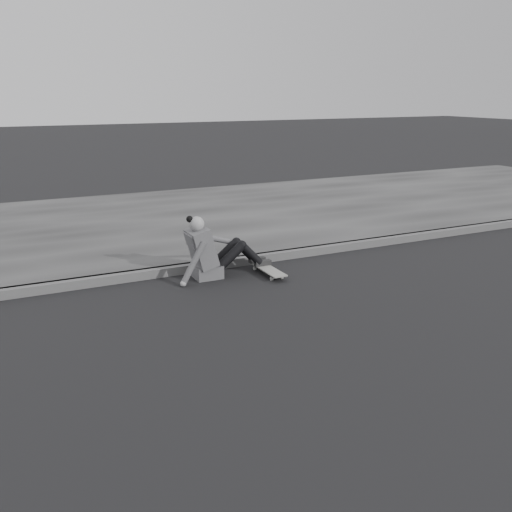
{
  "coord_description": "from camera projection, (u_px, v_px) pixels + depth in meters",
  "views": [
    {
      "loc": [
        -3.24,
        -4.67,
        2.45
      ],
      "look_at": [
        -0.29,
        1.35,
        0.5
      ],
      "focal_mm": 40.0,
      "sensor_mm": 36.0,
      "label": 1
    }
  ],
  "objects": [
    {
      "name": "skateboard",
      "position": [
        268.0,
        270.0,
        7.87
      ],
      "size": [
        0.2,
        0.78,
        0.09
      ],
      "color": "#A2A39D",
      "rests_on": "ground"
    },
    {
      "name": "curb",
      "position": [
        237.0,
        261.0,
        8.29
      ],
      "size": [
        24.0,
        0.16,
        0.12
      ],
      "primitive_type": "cube",
      "color": "#515151",
      "rests_on": "ground"
    },
    {
      "name": "ground",
      "position": [
        336.0,
        329.0,
        6.08
      ],
      "size": [
        80.0,
        80.0,
        0.0
      ],
      "primitive_type": "plane",
      "color": "black",
      "rests_on": "ground"
    },
    {
      "name": "sidewalk",
      "position": [
        172.0,
        220.0,
        10.89
      ],
      "size": [
        24.0,
        6.0,
        0.12
      ],
      "primitive_type": "cube",
      "color": "#383838",
      "rests_on": "ground"
    },
    {
      "name": "seated_woman",
      "position": [
        211.0,
        251.0,
        7.69
      ],
      "size": [
        1.38,
        0.46,
        0.88
      ],
      "color": "#525154",
      "rests_on": "ground"
    }
  ]
}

